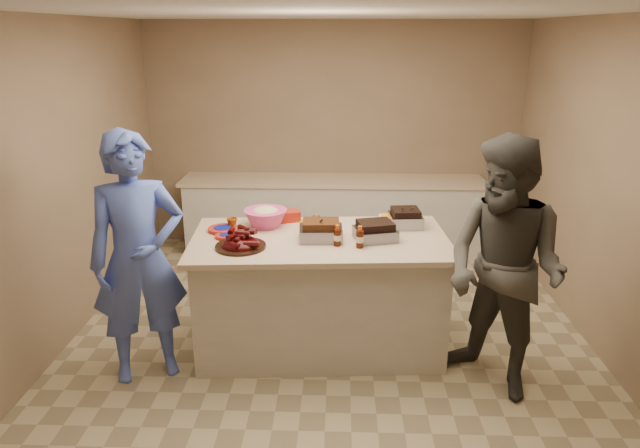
{
  "coord_description": "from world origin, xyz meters",
  "views": [
    {
      "loc": [
        0.08,
        -4.4,
        2.56
      ],
      "look_at": [
        -0.07,
        -0.02,
        1.08
      ],
      "focal_mm": 32.0,
      "sensor_mm": 36.0,
      "label": 1
    }
  ],
  "objects_px": {
    "mustard_bottle": "(302,231)",
    "island": "(320,344)",
    "rib_platter": "(241,247)",
    "bbq_bottle_b": "(360,248)",
    "coleslaw_bowl": "(266,226)",
    "roasting_pan": "(405,226)",
    "guest_blue": "(151,371)",
    "bbq_bottle_a": "(337,246)",
    "plastic_cup": "(232,228)",
    "guest_gray": "(491,385)"
  },
  "relations": [
    {
      "from": "island",
      "to": "coleslaw_bowl",
      "type": "xyz_separation_m",
      "value": [
        -0.47,
        0.27,
        0.98
      ]
    },
    {
      "from": "mustard_bottle",
      "to": "guest_blue",
      "type": "distance_m",
      "value": 1.65
    },
    {
      "from": "guest_blue",
      "to": "coleslaw_bowl",
      "type": "bearing_deg",
      "value": 16.63
    },
    {
      "from": "coleslaw_bowl",
      "to": "plastic_cup",
      "type": "height_order",
      "value": "coleslaw_bowl"
    },
    {
      "from": "coleslaw_bowl",
      "to": "guest_blue",
      "type": "distance_m",
      "value": 1.49
    },
    {
      "from": "bbq_bottle_a",
      "to": "bbq_bottle_b",
      "type": "distance_m",
      "value": 0.18
    },
    {
      "from": "mustard_bottle",
      "to": "plastic_cup",
      "type": "bearing_deg",
      "value": 174.11
    },
    {
      "from": "rib_platter",
      "to": "mustard_bottle",
      "type": "height_order",
      "value": "rib_platter"
    },
    {
      "from": "rib_platter",
      "to": "bbq_bottle_a",
      "type": "bearing_deg",
      "value": 5.1
    },
    {
      "from": "plastic_cup",
      "to": "guest_gray",
      "type": "height_order",
      "value": "plastic_cup"
    },
    {
      "from": "coleslaw_bowl",
      "to": "bbq_bottle_a",
      "type": "xyz_separation_m",
      "value": [
        0.61,
        -0.44,
        0.0
      ]
    },
    {
      "from": "mustard_bottle",
      "to": "roasting_pan",
      "type": "bearing_deg",
      "value": 9.34
    },
    {
      "from": "mustard_bottle",
      "to": "rib_platter",
      "type": "bearing_deg",
      "value": -137.85
    },
    {
      "from": "guest_gray",
      "to": "island",
      "type": "bearing_deg",
      "value": -153.24
    },
    {
      "from": "coleslaw_bowl",
      "to": "plastic_cup",
      "type": "xyz_separation_m",
      "value": [
        -0.28,
        -0.04,
        0.0
      ]
    },
    {
      "from": "rib_platter",
      "to": "guest_blue",
      "type": "distance_m",
      "value": 1.24
    },
    {
      "from": "bbq_bottle_a",
      "to": "mustard_bottle",
      "type": "xyz_separation_m",
      "value": [
        -0.3,
        0.34,
        0.0
      ]
    },
    {
      "from": "mustard_bottle",
      "to": "plastic_cup",
      "type": "height_order",
      "value": "mustard_bottle"
    },
    {
      "from": "roasting_pan",
      "to": "mustard_bottle",
      "type": "height_order",
      "value": "same"
    },
    {
      "from": "mustard_bottle",
      "to": "guest_blue",
      "type": "height_order",
      "value": "mustard_bottle"
    },
    {
      "from": "rib_platter",
      "to": "plastic_cup",
      "type": "relative_size",
      "value": 4.35
    },
    {
      "from": "guest_gray",
      "to": "roasting_pan",
      "type": "bearing_deg",
      "value": 174.77
    },
    {
      "from": "bbq_bottle_b",
      "to": "island",
      "type": "bearing_deg",
      "value": 146.29
    },
    {
      "from": "plastic_cup",
      "to": "mustard_bottle",
      "type": "bearing_deg",
      "value": -5.89
    },
    {
      "from": "guest_blue",
      "to": "guest_gray",
      "type": "bearing_deg",
      "value": -25.64
    },
    {
      "from": "island",
      "to": "bbq_bottle_a",
      "type": "height_order",
      "value": "bbq_bottle_a"
    },
    {
      "from": "roasting_pan",
      "to": "bbq_bottle_a",
      "type": "bearing_deg",
      "value": -145.15
    },
    {
      "from": "island",
      "to": "roasting_pan",
      "type": "relative_size",
      "value": 7.79
    },
    {
      "from": "coleslaw_bowl",
      "to": "bbq_bottle_b",
      "type": "height_order",
      "value": "coleslaw_bowl"
    },
    {
      "from": "island",
      "to": "roasting_pan",
      "type": "bearing_deg",
      "value": 19.34
    },
    {
      "from": "island",
      "to": "bbq_bottle_b",
      "type": "height_order",
      "value": "bbq_bottle_b"
    },
    {
      "from": "coleslaw_bowl",
      "to": "plastic_cup",
      "type": "distance_m",
      "value": 0.28
    },
    {
      "from": "rib_platter",
      "to": "coleslaw_bowl",
      "type": "relative_size",
      "value": 1.07
    },
    {
      "from": "roasting_pan",
      "to": "plastic_cup",
      "type": "xyz_separation_m",
      "value": [
        -1.47,
        -0.08,
        0.0
      ]
    },
    {
      "from": "coleslaw_bowl",
      "to": "guest_gray",
      "type": "distance_m",
      "value": 2.21
    },
    {
      "from": "guest_gray",
      "to": "bbq_bottle_b",
      "type": "bearing_deg",
      "value": -149.37
    },
    {
      "from": "mustard_bottle",
      "to": "island",
      "type": "bearing_deg",
      "value": -45.72
    },
    {
      "from": "rib_platter",
      "to": "coleslaw_bowl",
      "type": "height_order",
      "value": "coleslaw_bowl"
    },
    {
      "from": "rib_platter",
      "to": "bbq_bottle_a",
      "type": "distance_m",
      "value": 0.75
    },
    {
      "from": "island",
      "to": "mustard_bottle",
      "type": "height_order",
      "value": "mustard_bottle"
    },
    {
      "from": "coleslaw_bowl",
      "to": "roasting_pan",
      "type": "bearing_deg",
      "value": 1.92
    },
    {
      "from": "coleslaw_bowl",
      "to": "bbq_bottle_a",
      "type": "relative_size",
      "value": 2.18
    },
    {
      "from": "bbq_bottle_a",
      "to": "guest_blue",
      "type": "bearing_deg",
      "value": -169.11
    },
    {
      "from": "island",
      "to": "bbq_bottle_b",
      "type": "bearing_deg",
      "value": -37.43
    },
    {
      "from": "rib_platter",
      "to": "bbq_bottle_a",
      "type": "xyz_separation_m",
      "value": [
        0.75,
        0.07,
        0.0
      ]
    },
    {
      "from": "bbq_bottle_a",
      "to": "mustard_bottle",
      "type": "height_order",
      "value": "bbq_bottle_a"
    },
    {
      "from": "guest_gray",
      "to": "bbq_bottle_a",
      "type": "bearing_deg",
      "value": -148.37
    },
    {
      "from": "rib_platter",
      "to": "bbq_bottle_b",
      "type": "relative_size",
      "value": 2.25
    },
    {
      "from": "bbq_bottle_b",
      "to": "guest_blue",
      "type": "xyz_separation_m",
      "value": [
        -1.65,
        -0.25,
        -0.98
      ]
    },
    {
      "from": "rib_platter",
      "to": "guest_gray",
      "type": "relative_size",
      "value": 0.21
    }
  ]
}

